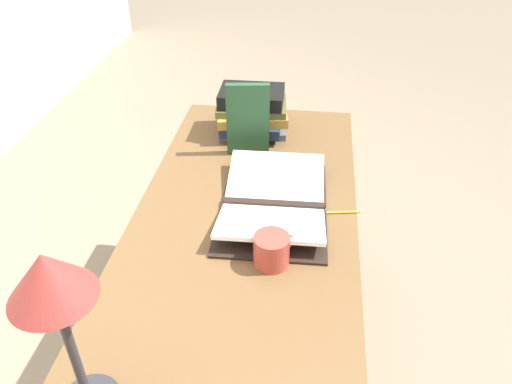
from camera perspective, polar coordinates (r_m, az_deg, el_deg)
The scene contains 8 objects.
ground_plane at distance 2.02m, azimuth -1.20°, elevation -20.71°, with size 12.00×12.00×0.00m, color gray.
reading_desk at distance 1.52m, azimuth -1.50°, elevation -6.80°, with size 1.55×0.67×0.76m.
open_book at distance 1.51m, azimuth 2.01°, elevation -1.16°, with size 0.50×0.33×0.06m.
book_stack_tall at distance 1.89m, azimuth -0.49°, elevation 9.14°, with size 0.25×0.29×0.17m.
book_standing_upright at distance 1.73m, azimuth -0.94°, elevation 8.26°, with size 0.04×0.15×0.26m.
reading_lamp at distance 0.89m, azimuth -22.10°, elevation -10.94°, with size 0.15×0.15×0.40m.
coffee_mug at distance 1.31m, azimuth 1.83°, elevation -6.64°, with size 0.10×0.11×0.09m.
pencil at distance 1.51m, azimuth 9.19°, elevation -2.32°, with size 0.03×0.14×0.01m.
Camera 1 is at (-1.11, -0.18, 1.67)m, focal length 35.00 mm.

